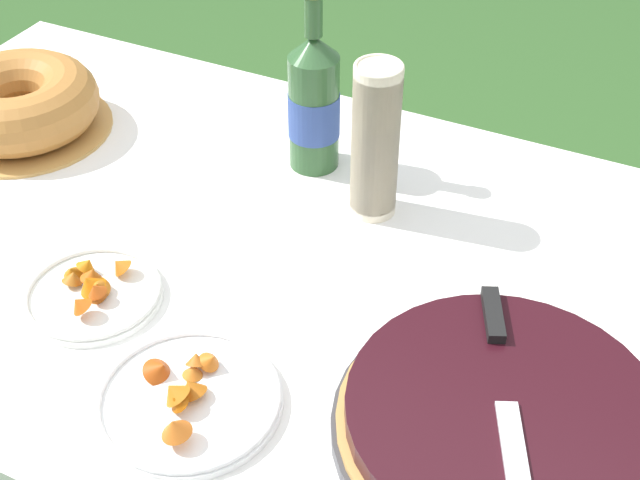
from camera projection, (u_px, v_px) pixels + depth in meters
The scene contains 9 objects.
garden_table at pixel (297, 302), 1.34m from camera, with size 1.70×0.93×0.75m.
tablecloth at pixel (297, 273), 1.31m from camera, with size 1.71×0.94×0.10m.
berry_tart at pixel (502, 421), 1.04m from camera, with size 0.40×0.40×0.06m.
serving_knife at pixel (503, 382), 1.04m from camera, with size 0.17×0.35×0.01m.
bundt_cake at pixel (19, 103), 1.54m from camera, with size 0.31×0.31×0.11m.
cup_stack at pixel (375, 142), 1.32m from camera, with size 0.07×0.07×0.25m.
cider_bottle_green at pixel (314, 103), 1.42m from camera, with size 0.08×0.08×0.31m.
snack_plate_near at pixel (93, 291), 1.23m from camera, with size 0.19×0.19×0.05m.
snack_plate_left at pixel (188, 398), 1.09m from camera, with size 0.23×0.23×0.06m.
Camera 1 is at (0.46, -0.86, 1.61)m, focal length 50.00 mm.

